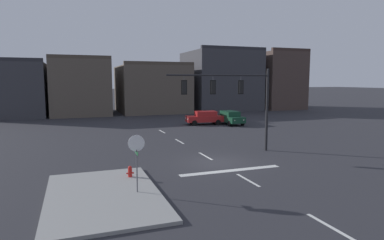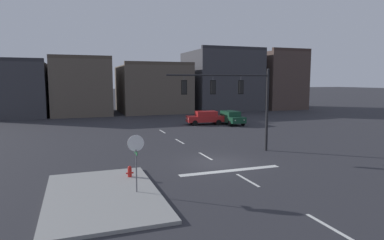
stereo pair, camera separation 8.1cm
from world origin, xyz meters
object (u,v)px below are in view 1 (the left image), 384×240
signal_mast_near_side (235,94)px  stop_sign (136,150)px  car_lot_middle (205,117)px  car_lot_nearside (230,117)px  fire_hydrant (130,174)px

signal_mast_near_side → stop_sign: bearing=-141.2°
car_lot_middle → car_lot_nearside: bearing=-18.9°
stop_sign → car_lot_middle: bearing=60.7°
signal_mast_near_side → car_lot_middle: 15.92m
fire_hydrant → stop_sign: bearing=-91.9°
car_lot_middle → stop_sign: bearing=-119.3°
car_lot_nearside → fire_hydrant: (-15.14, -18.38, -0.53)m
fire_hydrant → signal_mast_near_side: bearing=27.1°
signal_mast_near_side → car_lot_nearside: 15.97m
car_lot_middle → fire_hydrant: size_ratio=6.13×
car_lot_nearside → fire_hydrant: car_lot_nearside is taller
car_lot_middle → fire_hydrant: car_lot_middle is taller
signal_mast_near_side → car_lot_middle: (3.80, 15.07, -3.46)m
car_lot_nearside → fire_hydrant: bearing=-129.5°
fire_hydrant → car_lot_nearside: bearing=50.5°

